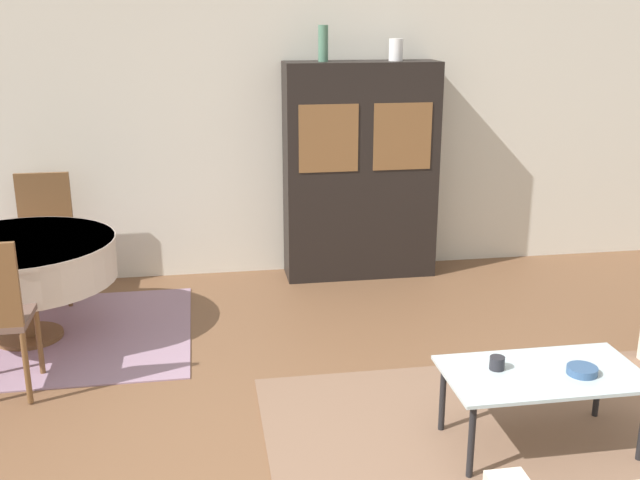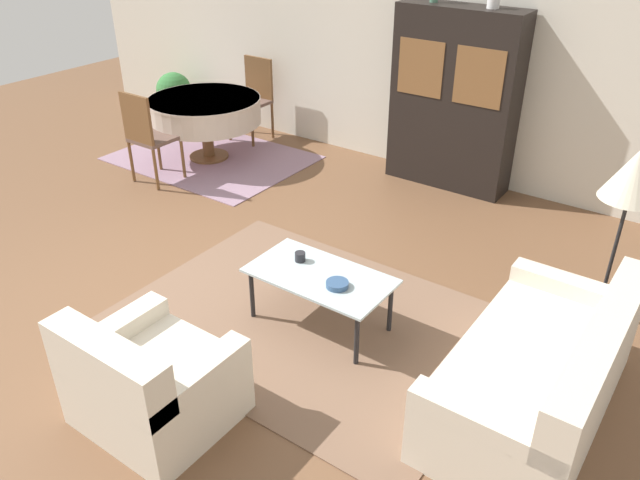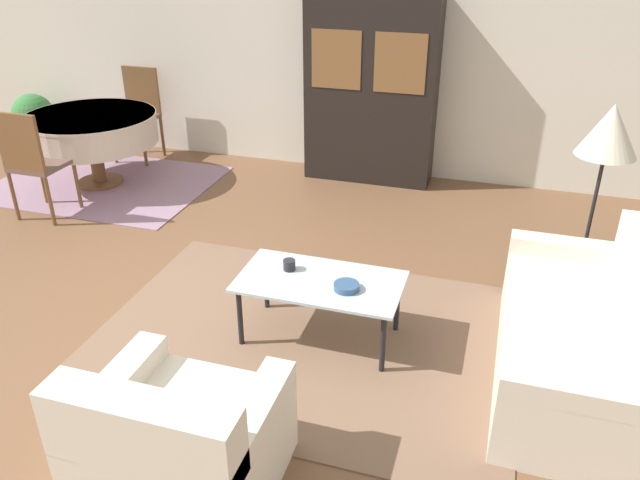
# 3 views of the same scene
# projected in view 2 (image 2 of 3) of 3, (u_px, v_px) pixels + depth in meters

# --- Properties ---
(ground_plane) EXTENTS (14.00, 14.00, 0.00)m
(ground_plane) POSITION_uv_depth(u_px,v_px,m) (171.00, 293.00, 5.21)
(ground_plane) COLOR brown
(wall_back) EXTENTS (10.00, 0.06, 2.70)m
(wall_back) POSITION_uv_depth(u_px,v_px,m) (395.00, 48.00, 7.10)
(wall_back) COLOR beige
(wall_back) RESTS_ON ground_plane
(area_rug) EXTENTS (2.81, 2.09, 0.01)m
(area_rug) POSITION_uv_depth(u_px,v_px,m) (309.00, 321.00, 4.87)
(area_rug) COLOR brown
(area_rug) RESTS_ON ground_plane
(dining_rug) EXTENTS (2.28, 1.70, 0.01)m
(dining_rug) POSITION_uv_depth(u_px,v_px,m) (212.00, 158.00, 7.77)
(dining_rug) COLOR gray
(dining_rug) RESTS_ON ground_plane
(couch) EXTENTS (0.88, 1.73, 0.82)m
(couch) POSITION_uv_depth(u_px,v_px,m) (540.00, 376.00, 3.89)
(couch) COLOR beige
(couch) RESTS_ON ground_plane
(armchair) EXTENTS (0.90, 0.80, 0.79)m
(armchair) POSITION_uv_depth(u_px,v_px,m) (150.00, 383.00, 3.83)
(armchair) COLOR beige
(armchair) RESTS_ON ground_plane
(coffee_table) EXTENTS (1.08, 0.59, 0.44)m
(coffee_table) POSITION_uv_depth(u_px,v_px,m) (320.00, 279.00, 4.64)
(coffee_table) COLOR black
(coffee_table) RESTS_ON area_rug
(display_cabinet) EXTENTS (1.35, 0.41, 1.92)m
(display_cabinet) POSITION_uv_depth(u_px,v_px,m) (454.00, 100.00, 6.67)
(display_cabinet) COLOR black
(display_cabinet) RESTS_ON ground_plane
(dining_table) EXTENTS (1.35, 1.35, 0.75)m
(dining_table) POSITION_uv_depth(u_px,v_px,m) (205.00, 110.00, 7.48)
(dining_table) COLOR brown
(dining_table) RESTS_ON dining_rug
(dining_chair_near) EXTENTS (0.44, 0.44, 1.04)m
(dining_chair_near) POSITION_uv_depth(u_px,v_px,m) (147.00, 133.00, 6.85)
(dining_chair_near) COLOR brown
(dining_chair_near) RESTS_ON dining_rug
(dining_chair_far) EXTENTS (0.44, 0.44, 1.04)m
(dining_chair_far) POSITION_uv_depth(u_px,v_px,m) (254.00, 94.00, 8.12)
(dining_chair_far) COLOR brown
(dining_chair_far) RESTS_ON dining_rug
(floor_lamp) EXTENTS (0.43, 0.43, 1.42)m
(floor_lamp) POSITION_uv_depth(u_px,v_px,m) (634.00, 179.00, 4.33)
(floor_lamp) COLOR black
(floor_lamp) RESTS_ON ground_plane
(cup) EXTENTS (0.08, 0.08, 0.07)m
(cup) POSITION_uv_depth(u_px,v_px,m) (300.00, 257.00, 4.77)
(cup) COLOR #232328
(cup) RESTS_ON coffee_table
(bowl) EXTENTS (0.16, 0.16, 0.04)m
(bowl) POSITION_uv_depth(u_px,v_px,m) (337.00, 284.00, 4.47)
(bowl) COLOR #33517A
(bowl) RESTS_ON coffee_table
(potted_plant) EXTENTS (0.50, 0.50, 0.67)m
(potted_plant) POSITION_uv_depth(u_px,v_px,m) (174.00, 93.00, 8.90)
(potted_plant) COLOR #4C4C51
(potted_plant) RESTS_ON ground_plane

